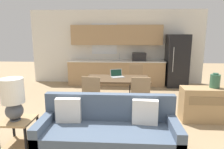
{
  "coord_description": "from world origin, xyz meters",
  "views": [
    {
      "loc": [
        0.28,
        -2.87,
        1.85
      ],
      "look_at": [
        0.02,
        1.5,
        0.95
      ],
      "focal_mm": 32.0,
      "sensor_mm": 36.0,
      "label": 1
    }
  ],
  "objects_px": {
    "dining_chair_near_right": "(140,96)",
    "credenza": "(204,104)",
    "refrigerator": "(177,61)",
    "side_table": "(19,130)",
    "dining_chair_near_left": "(93,95)",
    "dining_chair_far_right": "(136,79)",
    "laptop": "(117,75)",
    "table_lamp": "(13,97)",
    "couch": "(108,131)",
    "vase": "(215,81)",
    "dining_table": "(118,80)"
  },
  "relations": [
    {
      "from": "dining_chair_near_right",
      "to": "credenza",
      "type": "bearing_deg",
      "value": 178.37
    },
    {
      "from": "refrigerator",
      "to": "side_table",
      "type": "xyz_separation_m",
      "value": [
        -3.5,
        -4.26,
        -0.56
      ]
    },
    {
      "from": "dining_chair_near_left",
      "to": "dining_chair_near_right",
      "type": "bearing_deg",
      "value": -171.32
    },
    {
      "from": "dining_chair_far_right",
      "to": "side_table",
      "type": "bearing_deg",
      "value": -121.67
    },
    {
      "from": "refrigerator",
      "to": "laptop",
      "type": "relative_size",
      "value": 4.68
    },
    {
      "from": "dining_chair_near_left",
      "to": "laptop",
      "type": "distance_m",
      "value": 1.09
    },
    {
      "from": "refrigerator",
      "to": "credenza",
      "type": "bearing_deg",
      "value": -92.5
    },
    {
      "from": "table_lamp",
      "to": "dining_chair_near_left",
      "type": "height_order",
      "value": "table_lamp"
    },
    {
      "from": "refrigerator",
      "to": "table_lamp",
      "type": "height_order",
      "value": "refrigerator"
    },
    {
      "from": "laptop",
      "to": "couch",
      "type": "bearing_deg",
      "value": -112.04
    },
    {
      "from": "couch",
      "to": "vase",
      "type": "bearing_deg",
      "value": 31.57
    },
    {
      "from": "refrigerator",
      "to": "dining_chair_near_left",
      "type": "relative_size",
      "value": 1.91
    },
    {
      "from": "vase",
      "to": "laptop",
      "type": "xyz_separation_m",
      "value": [
        -2.09,
        0.93,
        -0.09
      ]
    },
    {
      "from": "credenza",
      "to": "dining_chair_near_left",
      "type": "relative_size",
      "value": 1.02
    },
    {
      "from": "dining_table",
      "to": "credenza",
      "type": "xyz_separation_m",
      "value": [
        1.88,
        -0.81,
        -0.31
      ]
    },
    {
      "from": "credenza",
      "to": "laptop",
      "type": "distance_m",
      "value": 2.17
    },
    {
      "from": "vase",
      "to": "couch",
      "type": "bearing_deg",
      "value": -148.43
    },
    {
      "from": "side_table",
      "to": "vase",
      "type": "distance_m",
      "value": 3.85
    },
    {
      "from": "couch",
      "to": "dining_chair_near_left",
      "type": "xyz_separation_m",
      "value": [
        -0.45,
        1.31,
        0.18
      ]
    },
    {
      "from": "couch",
      "to": "dining_chair_near_left",
      "type": "bearing_deg",
      "value": 108.92
    },
    {
      "from": "table_lamp",
      "to": "dining_chair_near_right",
      "type": "height_order",
      "value": "table_lamp"
    },
    {
      "from": "dining_table",
      "to": "dining_chair_near_right",
      "type": "distance_m",
      "value": 0.94
    },
    {
      "from": "couch",
      "to": "vase",
      "type": "distance_m",
      "value": 2.57
    },
    {
      "from": "table_lamp",
      "to": "dining_chair_near_left",
      "type": "xyz_separation_m",
      "value": [
        1.0,
        1.38,
        -0.38
      ]
    },
    {
      "from": "side_table",
      "to": "table_lamp",
      "type": "distance_m",
      "value": 0.55
    },
    {
      "from": "couch",
      "to": "side_table",
      "type": "relative_size",
      "value": 4.01
    },
    {
      "from": "dining_chair_near_right",
      "to": "dining_chair_near_left",
      "type": "height_order",
      "value": "same"
    },
    {
      "from": "credenza",
      "to": "dining_chair_near_left",
      "type": "bearing_deg",
      "value": 179.26
    },
    {
      "from": "credenza",
      "to": "laptop",
      "type": "bearing_deg",
      "value": 153.19
    },
    {
      "from": "table_lamp",
      "to": "dining_table",
      "type": "bearing_deg",
      "value": 54.76
    },
    {
      "from": "credenza",
      "to": "dining_table",
      "type": "bearing_deg",
      "value": 156.7
    },
    {
      "from": "dining_table",
      "to": "table_lamp",
      "type": "xyz_separation_m",
      "value": [
        -1.52,
        -2.16,
        0.23
      ]
    },
    {
      "from": "refrigerator",
      "to": "vase",
      "type": "xyz_separation_m",
      "value": [
        0.06,
        -2.9,
        -0.03
      ]
    },
    {
      "from": "refrigerator",
      "to": "side_table",
      "type": "bearing_deg",
      "value": -129.44
    },
    {
      "from": "refrigerator",
      "to": "dining_chair_near_left",
      "type": "distance_m",
      "value": 3.87
    },
    {
      "from": "dining_table",
      "to": "side_table",
      "type": "distance_m",
      "value": 2.63
    },
    {
      "from": "refrigerator",
      "to": "dining_table",
      "type": "distance_m",
      "value": 2.93
    },
    {
      "from": "couch",
      "to": "credenza",
      "type": "distance_m",
      "value": 2.34
    },
    {
      "from": "dining_table",
      "to": "credenza",
      "type": "height_order",
      "value": "dining_table"
    },
    {
      "from": "dining_chair_near_right",
      "to": "dining_chair_near_left",
      "type": "relative_size",
      "value": 1.0
    },
    {
      "from": "dining_table",
      "to": "vase",
      "type": "relative_size",
      "value": 5.11
    },
    {
      "from": "refrigerator",
      "to": "vase",
      "type": "relative_size",
      "value": 5.83
    },
    {
      "from": "laptop",
      "to": "dining_chair_near_left",
      "type": "bearing_deg",
      "value": -139.0
    },
    {
      "from": "dining_table",
      "to": "credenza",
      "type": "relative_size",
      "value": 1.64
    },
    {
      "from": "side_table",
      "to": "credenza",
      "type": "relative_size",
      "value": 0.54
    },
    {
      "from": "side_table",
      "to": "dining_chair_far_right",
      "type": "xyz_separation_m",
      "value": [
        2.01,
        2.97,
        0.17
      ]
    },
    {
      "from": "dining_table",
      "to": "laptop",
      "type": "distance_m",
      "value": 0.19
    },
    {
      "from": "dining_chair_far_right",
      "to": "dining_chair_near_left",
      "type": "height_order",
      "value": "same"
    },
    {
      "from": "dining_table",
      "to": "dining_chair_near_left",
      "type": "relative_size",
      "value": 1.67
    },
    {
      "from": "refrigerator",
      "to": "couch",
      "type": "height_order",
      "value": "refrigerator"
    }
  ]
}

